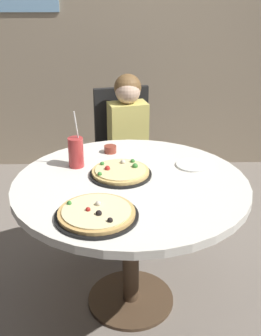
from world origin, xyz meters
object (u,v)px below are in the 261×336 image
object	(u,v)px
dining_table	(131,200)
diner_child	(131,162)
chair_wooden	(125,147)
sauce_bowl	(110,149)
pizza_veggie	(97,214)
soda_cup	(76,152)
plate_small	(193,165)
pizza_cheese	(121,172)

from	to	relation	value
dining_table	diner_child	world-z (taller)	diner_child
chair_wooden	sauce_bowl	world-z (taller)	chair_wooden
chair_wooden	sauce_bowl	xyz separation A→B (m)	(-0.09, -0.64, 0.24)
pizza_veggie	soda_cup	xyz separation A→B (m)	(-0.13, 0.52, 0.06)
chair_wooden	plate_small	size ratio (longest dim) A/B	5.28
dining_table	pizza_veggie	size ratio (longest dim) A/B	3.29
soda_cup	plate_small	size ratio (longest dim) A/B	1.71
pizza_veggie	chair_wooden	bearing A→B (deg)	84.57
diner_child	plate_small	bearing A→B (deg)	-64.32
pizza_cheese	soda_cup	distance (m)	0.27
dining_table	pizza_cheese	world-z (taller)	pizza_cheese
chair_wooden	diner_child	distance (m)	0.19
sauce_bowl	chair_wooden	bearing A→B (deg)	82.26
diner_child	dining_table	bearing A→B (deg)	-91.23
pizza_cheese	plate_small	world-z (taller)	pizza_cheese
dining_table	pizza_veggie	bearing A→B (deg)	-114.25
dining_table	sauce_bowl	xyz separation A→B (m)	(-0.11, 0.38, 0.12)
pizza_veggie	plate_small	size ratio (longest dim) A/B	1.97
pizza_veggie	pizza_cheese	distance (m)	0.42
dining_table	diner_child	distance (m)	0.86
soda_cup	pizza_cheese	bearing A→B (deg)	-26.33
dining_table	plate_small	bearing A→B (deg)	28.36
chair_wooden	diner_child	bearing A→B (deg)	-77.31
chair_wooden	plate_small	world-z (taller)	chair_wooden
pizza_cheese	dining_table	bearing A→B (deg)	-55.37
plate_small	soda_cup	bearing A→B (deg)	179.38
diner_child	pizza_veggie	bearing A→B (deg)	-98.16
pizza_cheese	soda_cup	xyz separation A→B (m)	(-0.23, 0.12, 0.06)
dining_table	diner_child	size ratio (longest dim) A/B	1.08
diner_child	pizza_veggie	xyz separation A→B (m)	(-0.17, -1.18, 0.28)
chair_wooden	pizza_cheese	xyz separation A→B (m)	(-0.03, -0.95, 0.24)
diner_child	pizza_veggie	size ratio (longest dim) A/B	3.04
plate_small	sauce_bowl	bearing A→B (deg)	156.22
soda_cup	plate_small	distance (m)	0.62
dining_table	sauce_bowl	size ratio (longest dim) A/B	16.68
pizza_cheese	pizza_veggie	bearing A→B (deg)	-103.86
diner_child	plate_small	distance (m)	0.78
chair_wooden	plate_small	xyz separation A→B (m)	(0.36, -0.84, 0.22)
dining_table	plate_small	distance (m)	0.40
chair_wooden	sauce_bowl	bearing A→B (deg)	-97.74
pizza_veggie	diner_child	bearing A→B (deg)	81.84
soda_cup	diner_child	bearing A→B (deg)	65.25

